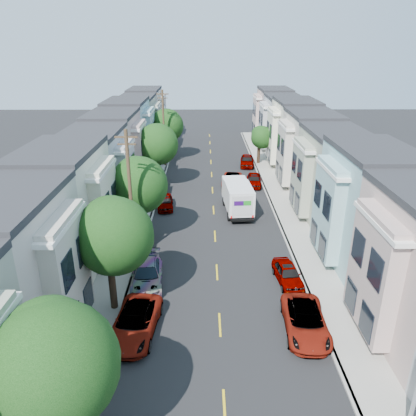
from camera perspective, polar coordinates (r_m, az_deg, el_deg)
ground at (r=30.12m, az=1.27°, el=-9.03°), size 160.00×160.00×0.00m
road_slab at (r=43.65m, az=0.70°, el=1.20°), size 12.00×70.00×0.02m
curb_left at (r=43.92m, az=-7.21°, el=1.25°), size 0.30×70.00×0.15m
curb_right at (r=44.16m, az=8.58°, el=1.29°), size 0.30×70.00×0.15m
sidewalk_left at (r=44.09m, az=-8.89°, el=1.24°), size 2.60×70.00×0.15m
sidewalk_right at (r=44.38m, az=10.24°, el=1.29°), size 2.60×70.00×0.15m
centerline at (r=43.65m, az=0.70°, el=1.19°), size 0.12×70.00×0.01m
townhouse_row_left at (r=44.84m, az=-13.69°, el=1.11°), size 5.00×70.00×8.50m
townhouse_row_right at (r=45.26m, az=14.97°, el=1.19°), size 5.00×70.00×8.50m
tree_a at (r=16.25m, az=-21.23°, el=-20.12°), size 4.70×4.70×7.40m
tree_b at (r=24.46m, az=-13.29°, el=-3.90°), size 4.70×4.70×7.46m
tree_c at (r=33.28m, az=-9.85°, el=3.15°), size 4.70×4.70×7.32m
tree_d at (r=46.52m, az=-7.25°, el=8.84°), size 4.70×4.70×7.42m
tree_e at (r=58.41m, az=-5.91°, el=11.44°), size 4.70×4.70×7.27m
tree_far_r at (r=56.63m, az=7.54°, el=9.78°), size 3.10×3.10×5.28m
utility_pole_near at (r=30.15m, az=-10.82°, el=1.48°), size 1.60×0.26×10.00m
utility_pole_far at (r=55.04m, az=-6.24°, el=11.04°), size 1.60×0.26×10.00m
fedex_truck at (r=39.94m, az=4.17°, el=1.68°), size 2.42×6.28×3.01m
lead_sedan at (r=48.13m, az=3.39°, el=4.00°), size 2.87×5.01×1.32m
parked_left_b at (r=24.47m, az=-10.24°, el=-15.62°), size 2.91×5.46×1.46m
parked_left_c at (r=28.76m, az=-8.57°, el=-9.19°), size 2.51×5.14×1.49m
parked_left_d at (r=41.35m, az=-6.03°, el=0.82°), size 1.93×4.19×1.32m
parked_right_a at (r=24.88m, az=13.52°, el=-15.25°), size 2.68×5.28×1.43m
parked_right_b at (r=29.20m, az=11.13°, el=-9.06°), size 1.97×4.21×1.32m
parked_right_c at (r=48.03m, az=6.47°, el=3.91°), size 2.08×4.50×1.41m
parked_right_d at (r=55.96m, az=5.51°, el=6.63°), size 2.25×4.84×1.52m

